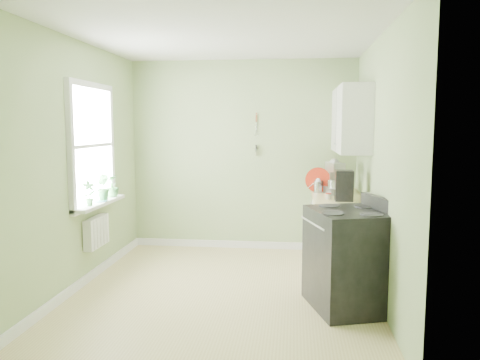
# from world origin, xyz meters

# --- Properties ---
(floor) EXTENTS (3.20, 3.60, 0.02)m
(floor) POSITION_xyz_m (0.00, 0.00, -0.01)
(floor) COLOR tan
(floor) RESTS_ON ground
(ceiling) EXTENTS (3.20, 3.60, 0.02)m
(ceiling) POSITION_xyz_m (0.00, 0.00, 2.71)
(ceiling) COLOR white
(ceiling) RESTS_ON wall_back
(wall_back) EXTENTS (3.20, 0.02, 2.70)m
(wall_back) POSITION_xyz_m (0.00, 1.81, 1.35)
(wall_back) COLOR #A3B97E
(wall_back) RESTS_ON floor
(wall_left) EXTENTS (0.02, 3.60, 2.70)m
(wall_left) POSITION_xyz_m (-1.61, 0.00, 1.35)
(wall_left) COLOR #A3B97E
(wall_left) RESTS_ON floor
(wall_right) EXTENTS (0.02, 3.60, 2.70)m
(wall_right) POSITION_xyz_m (1.61, 0.00, 1.35)
(wall_right) COLOR #A3B97E
(wall_right) RESTS_ON floor
(base_cabinets) EXTENTS (0.60, 1.60, 0.87)m
(base_cabinets) POSITION_xyz_m (1.30, 1.00, 0.43)
(base_cabinets) COLOR white
(base_cabinets) RESTS_ON floor
(countertop) EXTENTS (0.64, 1.60, 0.04)m
(countertop) POSITION_xyz_m (1.29, 1.00, 0.89)
(countertop) COLOR #EEDD92
(countertop) RESTS_ON base_cabinets
(upper_cabinets) EXTENTS (0.35, 1.40, 0.80)m
(upper_cabinets) POSITION_xyz_m (1.43, 1.10, 1.85)
(upper_cabinets) COLOR white
(upper_cabinets) RESTS_ON wall_right
(window) EXTENTS (0.06, 1.14, 1.44)m
(window) POSITION_xyz_m (-1.58, 0.30, 1.55)
(window) COLOR white
(window) RESTS_ON wall_left
(window_sill) EXTENTS (0.18, 1.14, 0.04)m
(window_sill) POSITION_xyz_m (-1.51, 0.30, 0.88)
(window_sill) COLOR white
(window_sill) RESTS_ON wall_left
(radiator) EXTENTS (0.12, 0.50, 0.35)m
(radiator) POSITION_xyz_m (-1.54, 0.25, 0.55)
(radiator) COLOR white
(radiator) RESTS_ON wall_left
(wall_utensils) EXTENTS (0.02, 0.14, 0.58)m
(wall_utensils) POSITION_xyz_m (0.20, 1.78, 1.56)
(wall_utensils) COLOR #EEDD92
(wall_utensils) RESTS_ON wall_back
(stove) EXTENTS (0.91, 0.96, 1.10)m
(stove) POSITION_xyz_m (1.28, -0.33, 0.49)
(stove) COLOR black
(stove) RESTS_ON floor
(stand_mixer) EXTENTS (0.30, 0.40, 0.45)m
(stand_mixer) POSITION_xyz_m (1.26, 1.18, 1.10)
(stand_mixer) COLOR #B2B2B7
(stand_mixer) RESTS_ON countertop
(kettle) EXTENTS (0.19, 0.11, 0.19)m
(kettle) POSITION_xyz_m (1.05, 1.25, 1.01)
(kettle) COLOR silver
(kettle) RESTS_ON countertop
(coffee_maker) EXTENTS (0.20, 0.22, 0.35)m
(coffee_maker) POSITION_xyz_m (1.31, 0.64, 1.08)
(coffee_maker) COLOR black
(coffee_maker) RESTS_ON countertop
(red_tray) EXTENTS (0.33, 0.08, 0.33)m
(red_tray) POSITION_xyz_m (1.05, 1.28, 1.07)
(red_tray) COLOR #AA2310
(red_tray) RESTS_ON countertop
(jar) EXTENTS (0.07, 0.07, 0.08)m
(jar) POSITION_xyz_m (1.15, 0.72, 0.95)
(jar) COLOR beige
(jar) RESTS_ON countertop
(plant_a) EXTENTS (0.18, 0.18, 0.28)m
(plant_a) POSITION_xyz_m (-1.50, 0.00, 1.04)
(plant_a) COLOR #3D7D3D
(plant_a) RESTS_ON window_sill
(plant_b) EXTENTS (0.22, 0.22, 0.31)m
(plant_b) POSITION_xyz_m (-1.50, 0.37, 1.06)
(plant_b) COLOR #3D7D3D
(plant_b) RESTS_ON window_sill
(plant_c) EXTENTS (0.19, 0.19, 0.28)m
(plant_c) POSITION_xyz_m (-1.50, 0.67, 1.04)
(plant_c) COLOR #3D7D3D
(plant_c) RESTS_ON window_sill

